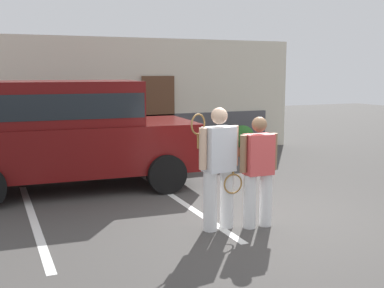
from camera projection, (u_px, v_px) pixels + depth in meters
The scene contains 8 objects.
ground_plane at pixel (262, 222), 7.14m from camera, with size 40.00×40.00×0.00m, color #423F3D.
parking_stripe_0 at pixel (33, 219), 7.27m from camera, with size 0.12×4.40×0.01m, color silver.
parking_stripe_1 at pixel (182, 202), 8.23m from camera, with size 0.12×4.40×0.01m, color silver.
house_frontage at pixel (137, 101), 12.68m from camera, with size 9.19×0.40×3.09m.
parked_suv at pixel (67, 129), 8.99m from camera, with size 4.71×2.39×2.05m.
tennis_player_man at pixel (219, 166), 6.70m from camera, with size 0.78×0.33×1.74m.
tennis_player_woman at pixel (258, 171), 6.81m from camera, with size 0.86×0.25×1.60m.
potted_plant_by_porch at pixel (243, 139), 12.66m from camera, with size 0.62×0.62×0.81m.
Camera 1 is at (-3.68, -5.90, 2.24)m, focal length 44.74 mm.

